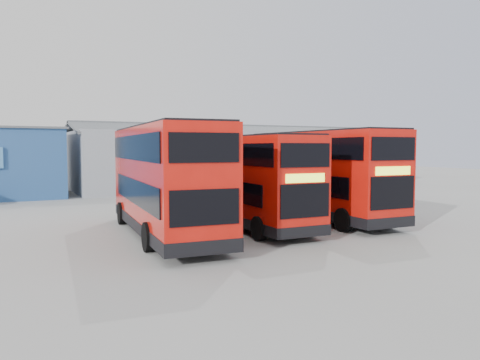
% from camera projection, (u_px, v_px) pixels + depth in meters
% --- Properties ---
extents(ground_plane, '(120.00, 120.00, 0.00)m').
position_uv_depth(ground_plane, '(264.00, 218.00, 24.20)').
color(ground_plane, gray).
rests_on(ground_plane, ground).
extents(maintenance_shed, '(30.50, 12.00, 5.89)m').
position_uv_depth(maintenance_shed, '(234.00, 158.00, 45.43)').
color(maintenance_shed, '#999EA7').
rests_on(maintenance_shed, ground).
extents(double_decker_left, '(3.42, 10.94, 4.56)m').
position_uv_depth(double_decker_left, '(165.00, 182.00, 19.29)').
color(double_decker_left, red).
rests_on(double_decker_left, ground).
extents(double_decker_centre, '(2.75, 10.02, 4.21)m').
position_uv_depth(double_decker_centre, '(247.00, 181.00, 21.84)').
color(double_decker_centre, red).
rests_on(double_decker_centre, ground).
extents(double_decker_right, '(3.01, 10.74, 4.50)m').
position_uv_depth(double_decker_right, '(319.00, 175.00, 24.04)').
color(double_decker_right, red).
rests_on(double_decker_right, ground).
extents(single_decker_blue, '(2.87, 11.39, 3.07)m').
position_uv_depth(single_decker_blue, '(304.00, 177.00, 34.41)').
color(single_decker_blue, black).
rests_on(single_decker_blue, ground).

